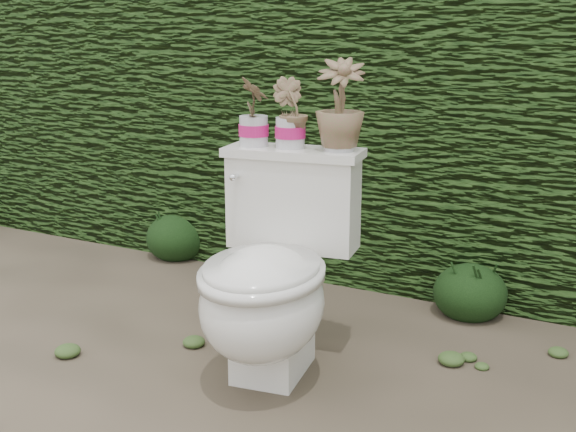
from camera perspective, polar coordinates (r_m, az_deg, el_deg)
The scene contains 8 objects.
ground at distance 2.63m, azimuth -7.78°, elevation -12.61°, with size 60.00×60.00×0.00m, color brown.
hedge at distance 3.77m, azimuth 6.01°, elevation 8.63°, with size 8.00×1.00×1.60m, color #2C4C19.
toilet at distance 2.49m, azimuth -1.36°, elevation -5.08°, with size 0.55×0.74×0.78m.
potted_plant_left at distance 2.64m, azimuth -2.75°, elevation 8.08°, with size 0.12×0.08×0.24m, color #237023.
potted_plant_center at distance 2.59m, azimuth 0.18°, elevation 7.98°, with size 0.13×0.10×0.24m, color #237023.
potted_plant_right at distance 2.53m, azimuth 4.12°, elevation 8.58°, with size 0.17×0.17×0.31m, color #237023.
liriope_clump_1 at distance 3.90m, azimuth -8.77°, elevation -1.28°, with size 0.33×0.33×0.26m, color #193311.
liriope_clump_2 at distance 3.18m, azimuth 14.21°, elevation -5.42°, with size 0.31×0.31×0.25m, color #193311.
Camera 1 is at (1.37, -1.89, 1.21)m, focal length 45.00 mm.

